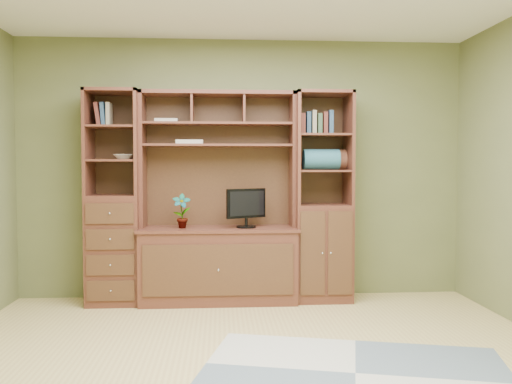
{
  "coord_description": "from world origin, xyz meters",
  "views": [
    {
      "loc": [
        -0.23,
        -3.51,
        1.33
      ],
      "look_at": [
        0.08,
        1.2,
        1.1
      ],
      "focal_mm": 38.0,
      "sensor_mm": 36.0,
      "label": 1
    }
  ],
  "objects": [
    {
      "name": "room",
      "position": [
        0.0,
        0.0,
        1.3
      ],
      "size": [
        4.6,
        4.1,
        2.64
      ],
      "color": "#D4B86F",
      "rests_on": "ground"
    },
    {
      "name": "center_hutch",
      "position": [
        -0.25,
        1.73,
        1.02
      ],
      "size": [
        1.54,
        0.53,
        2.05
      ],
      "primitive_type": "cube",
      "color": "#51281C",
      "rests_on": "ground"
    },
    {
      "name": "left_tower",
      "position": [
        -1.25,
        1.77,
        1.02
      ],
      "size": [
        0.5,
        0.45,
        2.05
      ],
      "primitive_type": "cube",
      "color": "#51281C",
      "rests_on": "ground"
    },
    {
      "name": "right_tower",
      "position": [
        0.78,
        1.77,
        1.02
      ],
      "size": [
        0.55,
        0.45,
        2.05
      ],
      "primitive_type": "cube",
      "color": "#51281C",
      "rests_on": "ground"
    },
    {
      "name": "rug",
      "position": [
        0.63,
        -0.19,
        0.01
      ],
      "size": [
        2.22,
        1.75,
        0.01
      ],
      "primitive_type": "cube",
      "rotation": [
        0.0,
        0.0,
        -0.25
      ],
      "color": "#929797",
      "rests_on": "ground"
    },
    {
      "name": "monitor",
      "position": [
        0.02,
        1.7,
        0.99
      ],
      "size": [
        0.46,
        0.37,
        0.52
      ],
      "primitive_type": "cube",
      "rotation": [
        0.0,
        0.0,
        0.5
      ],
      "color": "black",
      "rests_on": "center_hutch"
    },
    {
      "name": "orchid",
      "position": [
        -0.6,
        1.7,
        0.9
      ],
      "size": [
        0.18,
        0.12,
        0.33
      ],
      "primitive_type": "imported",
      "color": "#AC583A",
      "rests_on": "center_hutch"
    },
    {
      "name": "magazines",
      "position": [
        -0.52,
        1.82,
        1.56
      ],
      "size": [
        0.26,
        0.19,
        0.04
      ],
      "primitive_type": "cube",
      "color": "#B3A898",
      "rests_on": "center_hutch"
    },
    {
      "name": "bowl",
      "position": [
        -1.15,
        1.77,
        1.41
      ],
      "size": [
        0.2,
        0.2,
        0.05
      ],
      "primitive_type": "imported",
      "color": "beige",
      "rests_on": "left_tower"
    },
    {
      "name": "blanket_teal",
      "position": [
        0.76,
        1.73,
        1.39
      ],
      "size": [
        0.35,
        0.2,
        0.2
      ],
      "primitive_type": "cube",
      "color": "#275867",
      "rests_on": "right_tower"
    },
    {
      "name": "blanket_red",
      "position": [
        0.92,
        1.85,
        1.39
      ],
      "size": [
        0.37,
        0.21,
        0.21
      ],
      "primitive_type": "cube",
      "color": "brown",
      "rests_on": "right_tower"
    }
  ]
}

